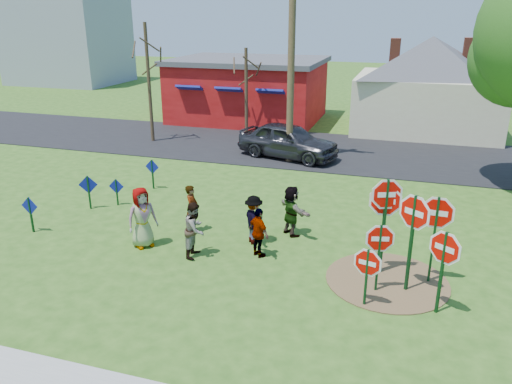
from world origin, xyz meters
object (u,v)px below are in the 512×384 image
stop_sign_a (380,244)px  stop_sign_c (413,222)px  stop_sign_b (386,203)px  suv (288,140)px  utility_pole (292,45)px  person_a (142,217)px  person_b (192,209)px  stop_sign_d (436,219)px

stop_sign_a → stop_sign_c: 0.97m
stop_sign_b → stop_sign_c: bearing=-67.2°
suv → utility_pole: bearing=-145.8°
stop_sign_b → person_a: (-6.95, -0.43, -1.10)m
person_a → person_b: 1.73m
stop_sign_c → person_b: bearing=-159.6°
person_b → utility_pole: (1.08, 8.66, 4.55)m
stop_sign_a → utility_pole: size_ratio=0.19×
stop_sign_c → suv: 12.46m
stop_sign_a → stop_sign_d: 1.63m
stop_sign_a → suv: size_ratio=0.40×
stop_sign_a → person_b: size_ratio=1.24×
stop_sign_c → person_b: (-6.67, 1.73, -1.11)m
person_b → suv: bearing=-12.9°
stop_sign_a → person_b: stop_sign_a is taller
person_a → utility_pole: size_ratio=0.18×
stop_sign_a → stop_sign_c: size_ratio=0.71×
stop_sign_d → utility_pole: bearing=124.8°
stop_sign_a → person_a: bearing=160.7°
suv → person_a: bearing=-174.7°
stop_sign_d → utility_pole: utility_pole is taller
stop_sign_a → stop_sign_c: (0.74, 0.25, 0.58)m
stop_sign_a → person_b: 6.28m
stop_sign_d → person_b: bearing=173.9°
person_b → suv: size_ratio=0.32×
stop_sign_b → suv: 11.50m
person_a → person_b: size_ratio=1.19×
stop_sign_b → person_b: bearing=149.9°
utility_pole → person_a: bearing=-101.5°
stop_sign_d → suv: 12.19m
stop_sign_b → suv: stop_sign_b is taller
stop_sign_d → person_b: size_ratio=1.62×
stop_sign_b → person_b: 6.18m
stop_sign_c → utility_pole: (-5.59, 10.39, 3.44)m
stop_sign_c → person_a: stop_sign_c is taller
person_a → stop_sign_c: bearing=-54.7°
stop_sign_b → stop_sign_c: size_ratio=1.03×
suv → utility_pole: (0.21, -0.59, 4.46)m
stop_sign_b → stop_sign_d: stop_sign_b is taller
person_a → suv: size_ratio=0.38×
stop_sign_a → person_a: 6.94m
stop_sign_a → stop_sign_b: (0.04, 0.99, 0.72)m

